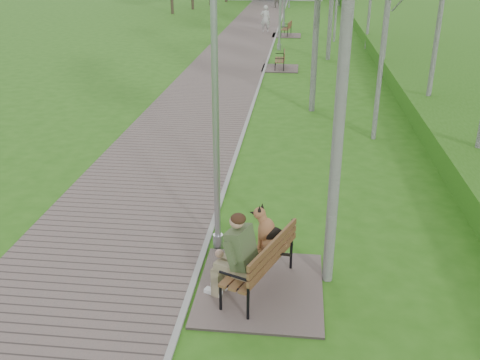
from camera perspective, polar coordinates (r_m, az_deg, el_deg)
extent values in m
plane|color=#2E6816|center=(10.05, -3.48, -6.54)|extent=(120.00, 120.00, 0.00)
cube|color=#70605A|center=(30.65, 0.12, 14.20)|extent=(3.50, 67.00, 0.04)
cube|color=#999993|center=(30.51, 3.49, 14.13)|extent=(0.10, 67.00, 0.05)
cube|color=#70605A|center=(8.74, 2.17, -11.48)|extent=(1.98, 2.20, 0.04)
cube|color=brown|center=(8.48, 1.88, -8.83)|extent=(1.09, 1.72, 0.04)
cube|color=brown|center=(8.23, 3.56, -7.55)|extent=(0.67, 1.54, 0.36)
cube|color=#70605A|center=(24.61, 4.32, 11.79)|extent=(1.61, 1.78, 0.04)
cube|color=brown|center=(24.53, 4.22, 12.67)|extent=(0.45, 1.35, 0.04)
cube|color=brown|center=(24.49, 4.76, 13.20)|extent=(0.08, 1.34, 0.29)
cube|color=#70605A|center=(34.20, 4.99, 15.11)|extent=(1.74, 1.93, 0.04)
cube|color=brown|center=(34.14, 4.93, 15.80)|extent=(0.62, 1.49, 0.04)
cube|color=brown|center=(34.07, 5.34, 16.21)|extent=(0.22, 1.44, 0.32)
cylinder|color=#A0A3A8|center=(9.77, -2.36, -6.54)|extent=(0.18, 0.18, 0.27)
cylinder|color=#A0A3A8|center=(8.89, -2.59, 5.43)|extent=(0.11, 0.11, 4.54)
cylinder|color=#A0A3A8|center=(29.24, 4.19, 13.97)|extent=(0.22, 0.22, 0.32)
cylinder|color=#A0A3A8|center=(37.75, 4.68, 16.15)|extent=(0.23, 0.23, 0.34)
cylinder|color=#A0A3A8|center=(50.64, 5.26, 17.99)|extent=(0.18, 0.18, 0.28)
imported|color=beige|center=(35.40, 2.72, 16.79)|extent=(0.65, 0.47, 1.68)
cylinder|color=silver|center=(15.09, 15.21, 15.60)|extent=(0.16, 0.16, 6.28)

